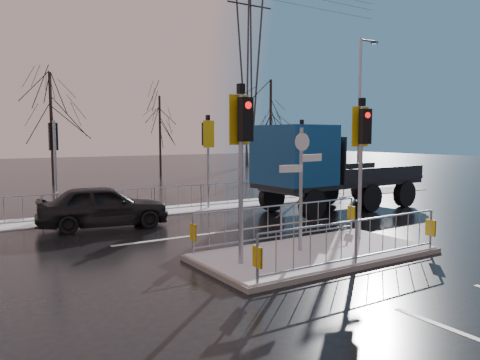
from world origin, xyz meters
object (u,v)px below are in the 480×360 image
car_far_lane (104,206)px  flatbed_truck (314,166)px  street_lamp_right (360,109)px  traffic_island (314,241)px

car_far_lane → flatbed_truck: (7.90, -1.36, 1.10)m
car_far_lane → street_lamp_right: size_ratio=0.52×
traffic_island → flatbed_truck: (4.53, 5.17, 1.43)m
traffic_island → street_lamp_right: street_lamp_right is taller
car_far_lane → traffic_island: bearing=-143.0°
flatbed_truck → street_lamp_right: size_ratio=0.93×
flatbed_truck → street_lamp_right: bearing=28.8°
car_far_lane → street_lamp_right: (13.95, 1.96, 3.68)m
car_far_lane → flatbed_truck: flatbed_truck is taller
street_lamp_right → flatbed_truck: bearing=-151.2°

